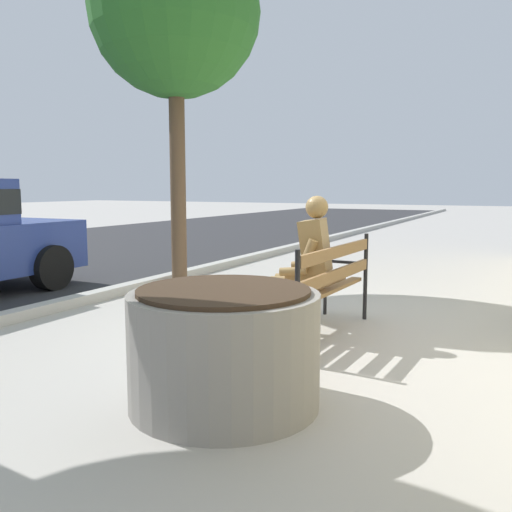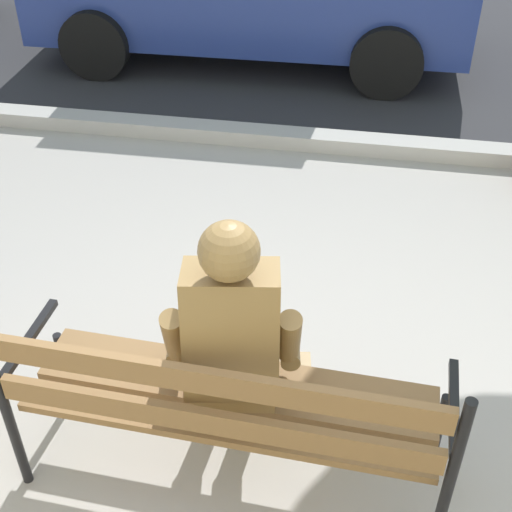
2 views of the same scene
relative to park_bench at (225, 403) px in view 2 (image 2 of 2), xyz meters
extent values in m
plane|color=#ADA8A0|center=(0.13, 0.27, -0.54)|extent=(80.00, 80.00, 0.00)
cube|color=#B2AFA8|center=(0.13, 3.17, -0.48)|extent=(60.00, 0.20, 0.12)
cube|color=olive|center=(0.00, -0.07, -0.09)|extent=(1.70, 0.18, 0.04)
cube|color=olive|center=(0.00, 0.11, -0.09)|extent=(1.70, 0.18, 0.04)
cube|color=olive|center=(0.01, 0.29, -0.09)|extent=(1.70, 0.18, 0.04)
cube|color=olive|center=(-0.01, -0.16, 0.08)|extent=(1.70, 0.11, 0.11)
cube|color=olive|center=(-0.01, -0.16, 0.30)|extent=(1.70, 0.11, 0.11)
cylinder|color=black|center=(-0.87, 0.35, -0.32)|extent=(0.04, 0.04, 0.45)
cylinder|color=black|center=(-0.89, -0.12, -0.07)|extent=(0.04, 0.04, 0.95)
cube|color=black|center=(-0.87, 0.15, 0.08)|extent=(0.06, 0.48, 0.03)
cylinder|color=black|center=(0.89, 0.27, -0.32)|extent=(0.04, 0.04, 0.45)
cylinder|color=black|center=(0.87, -0.20, -0.07)|extent=(0.04, 0.04, 0.95)
cube|color=black|center=(0.88, 0.07, 0.08)|extent=(0.06, 0.48, 0.03)
cube|color=olive|center=(0.01, 0.17, 0.02)|extent=(0.39, 0.37, 0.16)
cube|color=olive|center=(0.02, 0.07, 0.34)|extent=(0.40, 0.34, 0.55)
sphere|color=olive|center=(0.02, 0.06, 0.72)|extent=(0.22, 0.22, 0.22)
cylinder|color=olive|center=(-0.20, 0.05, 0.29)|extent=(0.12, 0.19, 0.29)
cylinder|color=olive|center=(-0.23, 0.19, 0.12)|extent=(0.12, 0.28, 0.10)
cylinder|color=olive|center=(0.24, 0.12, 0.29)|extent=(0.12, 0.19, 0.29)
cylinder|color=olive|center=(0.22, 0.26, 0.12)|extent=(0.12, 0.28, 0.10)
cylinder|color=olive|center=(-0.11, 0.29, -0.02)|extent=(0.19, 0.38, 0.14)
cylinder|color=olive|center=(-0.13, 0.47, -0.29)|extent=(0.11, 0.11, 0.50)
cube|color=olive|center=(-0.14, 0.53, -0.51)|extent=(0.15, 0.25, 0.07)
cylinder|color=olive|center=(0.07, 0.32, -0.02)|extent=(0.19, 0.38, 0.14)
cylinder|color=olive|center=(0.04, 0.50, -0.29)|extent=(0.11, 0.11, 0.50)
cube|color=olive|center=(0.03, 0.56, -0.51)|extent=(0.15, 0.25, 0.07)
cube|color=olive|center=(0.16, 0.62, -0.46)|extent=(0.30, 0.22, 0.16)
cylinder|color=black|center=(0.54, 5.93, -0.22)|extent=(0.64, 0.23, 0.64)
cylinder|color=black|center=(0.56, 4.23, -0.22)|extent=(0.64, 0.23, 0.64)
cylinder|color=black|center=(-2.11, 4.20, -0.22)|extent=(0.64, 0.23, 0.64)
camera|label=1|loc=(-4.98, -1.83, 0.91)|focal=38.61mm
camera|label=2|loc=(0.44, -1.83, 2.17)|focal=49.51mm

